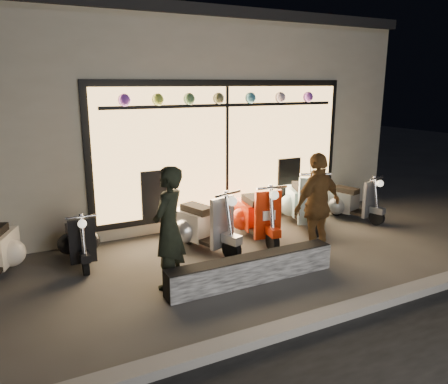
# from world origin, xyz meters

# --- Properties ---
(ground) EXTENTS (40.00, 40.00, 0.00)m
(ground) POSITION_xyz_m (0.00, 0.00, 0.00)
(ground) COLOR #383533
(ground) RESTS_ON ground
(kerb) EXTENTS (40.00, 0.25, 0.12)m
(kerb) POSITION_xyz_m (0.00, -2.00, 0.06)
(kerb) COLOR slate
(kerb) RESTS_ON ground
(shop_building) EXTENTS (10.20, 6.23, 4.20)m
(shop_building) POSITION_xyz_m (0.00, 4.98, 2.10)
(shop_building) COLOR beige
(shop_building) RESTS_ON ground
(graffiti_barrier) EXTENTS (2.62, 0.28, 0.40)m
(graffiti_barrier) POSITION_xyz_m (-0.13, -0.65, 0.20)
(graffiti_barrier) COLOR black
(graffiti_barrier) RESTS_ON ground
(scooter_silver) EXTENTS (0.78, 1.50, 1.07)m
(scooter_silver) POSITION_xyz_m (-0.24, 0.96, 0.43)
(scooter_silver) COLOR black
(scooter_silver) RESTS_ON ground
(scooter_red) EXTENTS (0.62, 1.52, 1.08)m
(scooter_red) POSITION_xyz_m (0.92, 1.00, 0.43)
(scooter_red) COLOR black
(scooter_red) RESTS_ON ground
(scooter_black) EXTENTS (0.42, 1.22, 0.88)m
(scooter_black) POSITION_xyz_m (-2.20, 1.33, 0.35)
(scooter_black) COLOR black
(scooter_black) RESTS_ON ground
(scooter_blue) EXTENTS (0.91, 1.60, 1.16)m
(scooter_blue) POSITION_xyz_m (2.21, 1.25, 0.47)
(scooter_blue) COLOR black
(scooter_blue) RESTS_ON ground
(scooter_grey) EXTENTS (0.68, 1.31, 0.94)m
(scooter_grey) POSITION_xyz_m (3.28, 1.12, 0.38)
(scooter_grey) COLOR black
(scooter_grey) RESTS_ON ground
(man) EXTENTS (0.74, 0.74, 1.73)m
(man) POSITION_xyz_m (-1.22, -0.22, 0.87)
(man) COLOR black
(man) RESTS_ON ground
(woman) EXTENTS (1.09, 0.61, 1.75)m
(woman) POSITION_xyz_m (1.30, -0.30, 0.87)
(woman) COLOR brown
(woman) RESTS_ON ground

